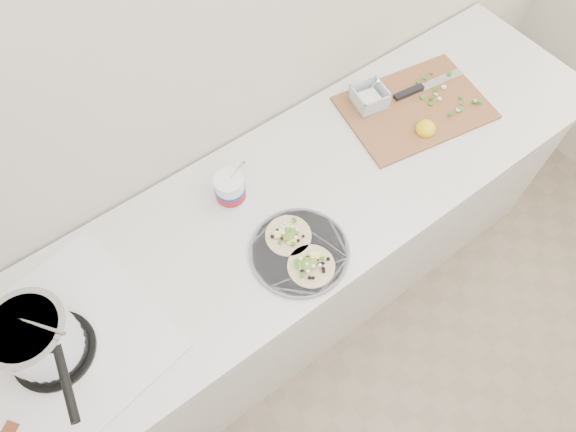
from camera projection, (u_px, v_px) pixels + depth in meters
counter at (292, 255)px, 2.08m from camera, size 2.44×0.66×0.90m
stove at (44, 343)px, 1.36m from camera, size 0.64×0.60×0.27m
taco_plate at (300, 251)px, 1.58m from camera, size 0.31×0.31×0.04m
tub at (231, 188)px, 1.63m from camera, size 0.10×0.10×0.22m
cutboard at (411, 104)px, 1.87m from camera, size 0.57×0.44×0.08m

